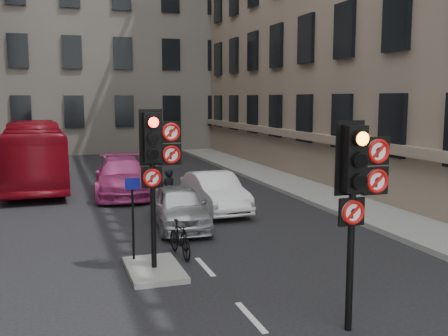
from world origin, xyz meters
TOP-DOWN VIEW (x-y plane):
  - pavement_right at (7.20, 12.00)m, footprint 3.00×50.00m
  - centre_island at (-1.20, 5.00)m, footprint 1.20×2.00m
  - building_far at (0.00, 38.00)m, footprint 30.00×14.00m
  - signal_near at (1.49, 0.99)m, footprint 0.91×0.40m
  - signal_far at (-1.11, 4.99)m, footprint 0.91×0.40m
  - car_silver at (0.31, 8.87)m, footprint 1.78×3.87m
  - car_white at (2.04, 10.83)m, footprint 1.54×4.10m
  - car_pink at (-0.66, 14.89)m, footprint 2.60×5.38m
  - bus_red at (-4.11, 18.59)m, footprint 2.74×10.37m
  - motorcycle at (-0.36, 6.00)m, footprint 0.58×1.53m
  - motorcyclist at (0.35, 10.67)m, footprint 0.68×0.58m
  - info_sign at (-1.55, 5.73)m, footprint 0.34×0.12m

SIDE VIEW (x-z plane):
  - centre_island at x=-1.20m, z-range 0.00..0.12m
  - pavement_right at x=7.20m, z-range 0.00..0.16m
  - motorcycle at x=-0.36m, z-range 0.00..0.90m
  - car_silver at x=0.31m, z-range 0.00..1.29m
  - car_white at x=2.04m, z-range 0.00..1.34m
  - car_pink at x=-0.66m, z-range 0.00..1.51m
  - motorcyclist at x=0.35m, z-range 0.00..1.58m
  - info_sign at x=-1.55m, z-range 0.41..2.37m
  - bus_red at x=-4.11m, z-range 0.00..2.87m
  - signal_near at x=1.49m, z-range 0.79..4.37m
  - signal_far at x=-1.11m, z-range 0.91..4.49m
  - building_far at x=0.00m, z-range 0.00..20.00m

